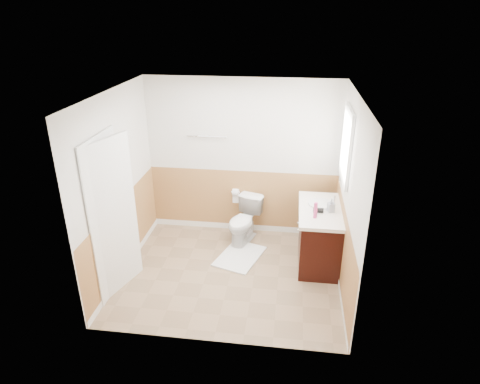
# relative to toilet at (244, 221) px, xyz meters

# --- Properties ---
(floor) EXTENTS (3.00, 3.00, 0.00)m
(floor) POSITION_rel_toilet_xyz_m (-0.07, -0.91, -0.35)
(floor) COLOR #8C7051
(floor) RESTS_ON ground
(ceiling) EXTENTS (3.00, 3.00, 0.00)m
(ceiling) POSITION_rel_toilet_xyz_m (-0.07, -0.91, 2.15)
(ceiling) COLOR white
(ceiling) RESTS_ON floor
(wall_back) EXTENTS (3.00, 0.00, 3.00)m
(wall_back) POSITION_rel_toilet_xyz_m (-0.07, 0.39, 0.90)
(wall_back) COLOR silver
(wall_back) RESTS_ON floor
(wall_front) EXTENTS (3.00, 0.00, 3.00)m
(wall_front) POSITION_rel_toilet_xyz_m (-0.07, -2.21, 0.90)
(wall_front) COLOR silver
(wall_front) RESTS_ON floor
(wall_left) EXTENTS (0.00, 3.00, 3.00)m
(wall_left) POSITION_rel_toilet_xyz_m (-1.57, -0.91, 0.90)
(wall_left) COLOR silver
(wall_left) RESTS_ON floor
(wall_right) EXTENTS (0.00, 3.00, 3.00)m
(wall_right) POSITION_rel_toilet_xyz_m (1.43, -0.91, 0.90)
(wall_right) COLOR silver
(wall_right) RESTS_ON floor
(wainscot_back) EXTENTS (3.00, 0.00, 3.00)m
(wainscot_back) POSITION_rel_toilet_xyz_m (-0.07, 0.38, 0.15)
(wainscot_back) COLOR #A77042
(wainscot_back) RESTS_ON floor
(wainscot_front) EXTENTS (3.00, 0.00, 3.00)m
(wainscot_front) POSITION_rel_toilet_xyz_m (-0.07, -2.20, 0.15)
(wainscot_front) COLOR #A77042
(wainscot_front) RESTS_ON floor
(wainscot_left) EXTENTS (0.00, 2.60, 2.60)m
(wainscot_left) POSITION_rel_toilet_xyz_m (-1.56, -0.91, 0.15)
(wainscot_left) COLOR #A77042
(wainscot_left) RESTS_ON floor
(wainscot_right) EXTENTS (0.00, 2.60, 2.60)m
(wainscot_right) POSITION_rel_toilet_xyz_m (1.42, -0.91, 0.15)
(wainscot_right) COLOR #A77042
(wainscot_right) RESTS_ON floor
(toilet) EXTENTS (0.59, 0.78, 0.71)m
(toilet) POSITION_rel_toilet_xyz_m (0.00, 0.00, 0.00)
(toilet) COLOR white
(toilet) RESTS_ON floor
(bath_mat) EXTENTS (0.77, 0.93, 0.02)m
(bath_mat) POSITION_rel_toilet_xyz_m (0.00, -0.47, -0.34)
(bath_mat) COLOR white
(bath_mat) RESTS_ON floor
(vanity_cabinet) EXTENTS (0.55, 1.10, 0.80)m
(vanity_cabinet) POSITION_rel_toilet_xyz_m (1.14, -0.42, 0.05)
(vanity_cabinet) COLOR black
(vanity_cabinet) RESTS_ON floor
(vanity_knob_left) EXTENTS (0.03, 0.03, 0.03)m
(vanity_knob_left) POSITION_rel_toilet_xyz_m (0.84, -0.52, 0.20)
(vanity_knob_left) COLOR white
(vanity_knob_left) RESTS_ON vanity_cabinet
(vanity_knob_right) EXTENTS (0.03, 0.03, 0.03)m
(vanity_knob_right) POSITION_rel_toilet_xyz_m (0.84, -0.32, 0.20)
(vanity_knob_right) COLOR silver
(vanity_knob_right) RESTS_ON vanity_cabinet
(countertop) EXTENTS (0.60, 1.15, 0.05)m
(countertop) POSITION_rel_toilet_xyz_m (1.13, -0.42, 0.47)
(countertop) COLOR white
(countertop) RESTS_ON vanity_cabinet
(sink_basin) EXTENTS (0.36, 0.36, 0.02)m
(sink_basin) POSITION_rel_toilet_xyz_m (1.14, -0.27, 0.51)
(sink_basin) COLOR silver
(sink_basin) RESTS_ON countertop
(faucet) EXTENTS (0.02, 0.02, 0.14)m
(faucet) POSITION_rel_toilet_xyz_m (1.32, -0.27, 0.57)
(faucet) COLOR #B5B6BC
(faucet) RESTS_ON countertop
(lotion_bottle) EXTENTS (0.05, 0.05, 0.22)m
(lotion_bottle) POSITION_rel_toilet_xyz_m (1.04, -0.70, 0.61)
(lotion_bottle) COLOR #CC3473
(lotion_bottle) RESTS_ON countertop
(soap_dispenser) EXTENTS (0.11, 0.11, 0.19)m
(soap_dispenser) POSITION_rel_toilet_xyz_m (1.26, -0.49, 0.59)
(soap_dispenser) COLOR gray
(soap_dispenser) RESTS_ON countertop
(hair_dryer_body) EXTENTS (0.14, 0.07, 0.07)m
(hair_dryer_body) POSITION_rel_toilet_xyz_m (1.09, -0.54, 0.53)
(hair_dryer_body) COLOR black
(hair_dryer_body) RESTS_ON countertop
(hair_dryer_handle) EXTENTS (0.03, 0.03, 0.07)m
(hair_dryer_handle) POSITION_rel_toilet_xyz_m (1.06, -0.47, 0.50)
(hair_dryer_handle) COLOR black
(hair_dryer_handle) RESTS_ON countertop
(mirror_panel) EXTENTS (0.02, 0.35, 0.90)m
(mirror_panel) POSITION_rel_toilet_xyz_m (1.40, 0.19, 1.20)
(mirror_panel) COLOR silver
(mirror_panel) RESTS_ON wall_right
(window_frame) EXTENTS (0.04, 0.80, 1.00)m
(window_frame) POSITION_rel_toilet_xyz_m (1.40, -0.32, 1.40)
(window_frame) COLOR white
(window_frame) RESTS_ON wall_right
(window_glass) EXTENTS (0.01, 0.70, 0.90)m
(window_glass) POSITION_rel_toilet_xyz_m (1.41, -0.32, 1.40)
(window_glass) COLOR white
(window_glass) RESTS_ON wall_right
(door) EXTENTS (0.29, 0.78, 2.04)m
(door) POSITION_rel_toilet_xyz_m (-1.47, -1.36, 0.67)
(door) COLOR white
(door) RESTS_ON wall_left
(door_frame) EXTENTS (0.02, 0.92, 2.10)m
(door_frame) POSITION_rel_toilet_xyz_m (-1.55, -1.36, 0.68)
(door_frame) COLOR white
(door_frame) RESTS_ON wall_left
(door_knob) EXTENTS (0.06, 0.06, 0.06)m
(door_knob) POSITION_rel_toilet_xyz_m (-1.41, -1.03, 0.60)
(door_knob) COLOR silver
(door_knob) RESTS_ON door
(towel_bar) EXTENTS (0.62, 0.02, 0.02)m
(towel_bar) POSITION_rel_toilet_xyz_m (-0.62, 0.34, 1.25)
(towel_bar) COLOR silver
(towel_bar) RESTS_ON wall_back
(tp_holder_bar) EXTENTS (0.14, 0.02, 0.02)m
(tp_holder_bar) POSITION_rel_toilet_xyz_m (-0.17, 0.32, 0.35)
(tp_holder_bar) COLOR silver
(tp_holder_bar) RESTS_ON wall_back
(tp_roll) EXTENTS (0.10, 0.11, 0.11)m
(tp_roll) POSITION_rel_toilet_xyz_m (-0.17, 0.32, 0.35)
(tp_roll) COLOR white
(tp_roll) RESTS_ON tp_holder_bar
(tp_sheet) EXTENTS (0.10, 0.01, 0.16)m
(tp_sheet) POSITION_rel_toilet_xyz_m (-0.17, 0.32, 0.24)
(tp_sheet) COLOR white
(tp_sheet) RESTS_ON tp_roll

